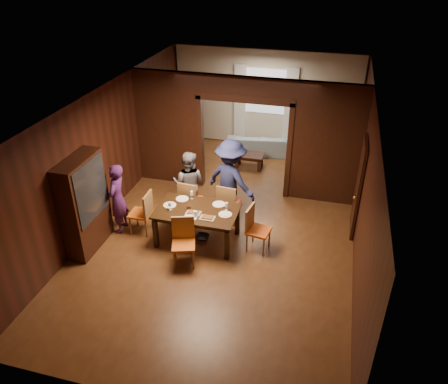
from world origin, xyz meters
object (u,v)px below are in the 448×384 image
(person_grey, at_px, (189,184))
(person_purple, at_px, (117,199))
(sofa, at_px, (260,144))
(chair_right, at_px, (259,229))
(chair_far_l, at_px, (191,199))
(hutch, at_px, (85,204))
(coffee_table, at_px, (249,161))
(chair_left, at_px, (140,212))
(chair_near, at_px, (183,243))
(person_navy, at_px, (231,180))
(chair_far_r, at_px, (229,202))
(dining_table, at_px, (197,225))

(person_grey, bearing_deg, person_purple, 36.85)
(sofa, xyz_separation_m, chair_right, (0.84, -4.58, 0.20))
(chair_far_l, xyz_separation_m, hutch, (-1.67, -1.55, 0.52))
(coffee_table, bearing_deg, chair_left, -114.07)
(sofa, relative_size, chair_left, 2.02)
(sofa, relative_size, chair_near, 2.02)
(chair_right, bearing_deg, person_purple, 100.84)
(chair_left, xyz_separation_m, chair_near, (1.26, -0.80, 0.00))
(chair_left, height_order, chair_far_l, same)
(person_navy, relative_size, chair_far_l, 1.94)
(chair_right, xyz_separation_m, chair_far_r, (-0.83, 0.86, 0.00))
(person_purple, bearing_deg, chair_right, 87.26)
(person_navy, height_order, sofa, person_navy)
(chair_far_l, relative_size, hutch, 0.48)
(coffee_table, xyz_separation_m, chair_near, (-0.35, -4.42, 0.28))
(chair_far_l, distance_m, chair_near, 1.66)
(person_navy, bearing_deg, chair_far_r, 118.93)
(dining_table, relative_size, chair_far_r, 1.72)
(sofa, distance_m, dining_table, 4.64)
(person_purple, relative_size, chair_left, 1.62)
(sofa, xyz_separation_m, chair_left, (-1.73, -4.61, 0.20))
(person_navy, relative_size, coffee_table, 2.35)
(coffee_table, relative_size, chair_left, 0.82)
(person_purple, bearing_deg, coffee_table, 146.15)
(chair_left, height_order, hutch, hutch)
(person_grey, bearing_deg, chair_right, 150.25)
(person_navy, distance_m, chair_right, 1.44)
(person_grey, relative_size, chair_near, 1.61)
(coffee_table, distance_m, chair_right, 3.73)
(sofa, relative_size, chair_far_r, 2.02)
(person_grey, distance_m, chair_far_l, 0.34)
(chair_left, bearing_deg, dining_table, 88.37)
(person_grey, xyz_separation_m, chair_left, (-0.78, -0.95, -0.30))
(person_navy, height_order, coffee_table, person_navy)
(person_purple, distance_m, coffee_table, 4.26)
(chair_near, bearing_deg, chair_left, 129.36)
(chair_right, xyz_separation_m, chair_near, (-1.31, -0.83, 0.00))
(chair_right, bearing_deg, person_navy, 47.94)
(chair_far_r, bearing_deg, person_grey, -0.13)
(person_purple, relative_size, chair_far_l, 1.62)
(person_purple, xyz_separation_m, person_navy, (2.18, 1.15, 0.15))
(hutch, bearing_deg, person_grey, 46.96)
(sofa, bearing_deg, person_purple, 55.38)
(person_purple, distance_m, chair_far_r, 2.41)
(person_navy, relative_size, dining_table, 1.12)
(dining_table, height_order, chair_near, chair_near)
(chair_right, height_order, chair_near, same)
(sofa, bearing_deg, chair_far_l, 67.79)
(sofa, distance_m, chair_far_l, 3.90)
(chair_far_l, bearing_deg, coffee_table, -100.50)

